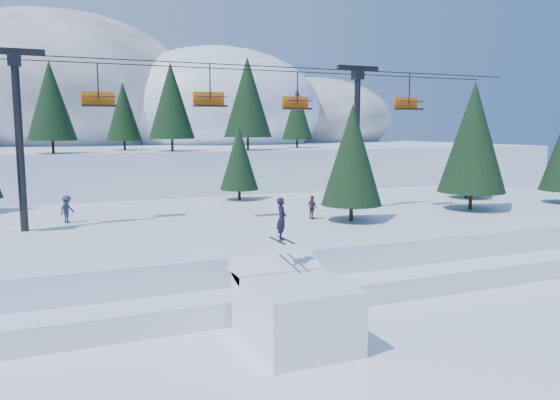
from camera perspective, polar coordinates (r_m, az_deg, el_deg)
name	(u,v)px	position (r m, az deg, el deg)	size (l,w,h in m)	color
ground	(296,373)	(19.76, 1.70, -17.60)	(160.00, 160.00, 0.00)	white
mid_shelf	(180,240)	(35.78, -10.41, -4.11)	(70.00, 22.00, 2.50)	white
berm	(227,293)	(26.57, -5.60, -9.68)	(70.00, 6.00, 1.10)	white
mountain_ridge	(65,120)	(89.67, -21.59, 7.80)	(119.00, 60.08, 26.46)	white
jump_kicker	(294,308)	(21.79, 1.46, -11.26)	(3.73, 5.09, 5.58)	white
chairlift	(194,113)	(35.37, -9.02, 8.94)	(46.00, 3.21, 10.28)	black
conifer_stand	(253,152)	(37.23, -2.85, 5.05)	(62.10, 16.90, 9.19)	black
distant_skiers	(126,211)	(34.91, -15.82, -1.08)	(31.47, 8.39, 1.73)	#273349
banner_near	(347,299)	(25.85, 7.03, -10.22)	(2.85, 0.32, 0.90)	black
banner_far	(427,278)	(30.01, 15.14, -7.91)	(2.79, 0.68, 0.90)	black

